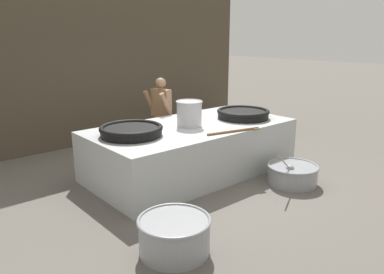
# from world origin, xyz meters

# --- Properties ---
(ground_plane) EXTENTS (60.00, 60.00, 0.00)m
(ground_plane) POSITION_xyz_m (0.00, 0.00, 0.00)
(ground_plane) COLOR #666059
(back_wall) EXTENTS (7.95, 0.24, 4.00)m
(back_wall) POSITION_xyz_m (0.00, 3.06, 2.00)
(back_wall) COLOR #4C4233
(back_wall) RESTS_ON ground_plane
(hearth_platform) EXTENTS (3.70, 1.88, 0.89)m
(hearth_platform) POSITION_xyz_m (0.00, 0.00, 0.44)
(hearth_platform) COLOR #B2B7B7
(hearth_platform) RESTS_ON ground_plane
(giant_wok_near) EXTENTS (1.02, 1.02, 0.17)m
(giant_wok_near) POSITION_xyz_m (-1.22, 0.08, 0.98)
(giant_wok_near) COLOR black
(giant_wok_near) RESTS_ON hearth_platform
(giant_wok_far) EXTENTS (1.01, 1.01, 0.17)m
(giant_wok_far) POSITION_xyz_m (1.13, -0.21, 0.98)
(giant_wok_far) COLOR black
(giant_wok_far) RESTS_ON hearth_platform
(stock_pot) EXTENTS (0.47, 0.47, 0.45)m
(stock_pot) POSITION_xyz_m (-0.08, -0.02, 1.12)
(stock_pot) COLOR #B7B7BC
(stock_pot) RESTS_ON hearth_platform
(stirring_paddle) EXTENTS (1.00, 0.30, 0.04)m
(stirring_paddle) POSITION_xyz_m (0.25, -0.85, 0.91)
(stirring_paddle) COLOR brown
(stirring_paddle) RESTS_ON hearth_platform
(cook) EXTENTS (0.41, 0.62, 1.60)m
(cook) POSITION_xyz_m (0.28, 1.33, 0.87)
(cook) COLOR #8C6647
(cook) RESTS_ON ground_plane
(prep_bowl_vegetables) EXTENTS (1.10, 0.86, 0.69)m
(prep_bowl_vegetables) POSITION_xyz_m (0.92, -1.55, 0.18)
(prep_bowl_vegetables) COLOR gray
(prep_bowl_vegetables) RESTS_ON ground_plane
(prep_bowl_meat) EXTENTS (0.86, 0.86, 0.43)m
(prep_bowl_meat) POSITION_xyz_m (-1.89, -1.89, 0.24)
(prep_bowl_meat) COLOR gray
(prep_bowl_meat) RESTS_ON ground_plane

